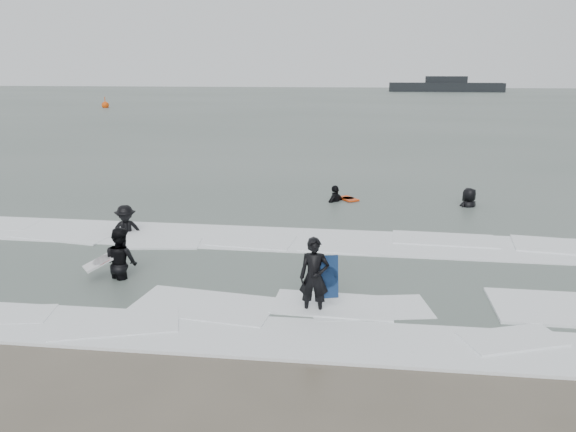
# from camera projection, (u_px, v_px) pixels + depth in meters

# --- Properties ---
(ground) EXTENTS (320.00, 320.00, 0.00)m
(ground) POSITION_uv_depth(u_px,v_px,m) (255.00, 325.00, 11.96)
(ground) COLOR brown
(ground) RESTS_ON ground
(sea) EXTENTS (320.00, 320.00, 0.00)m
(sea) POSITION_uv_depth(u_px,v_px,m) (355.00, 103.00, 88.56)
(sea) COLOR #47544C
(sea) RESTS_ON ground
(surfer_centre) EXTENTS (0.67, 0.45, 1.79)m
(surfer_centre) POSITION_uv_depth(u_px,v_px,m) (314.00, 314.00, 12.46)
(surfer_centre) COLOR black
(surfer_centre) RESTS_ON ground
(surfer_wading) EXTENTS (1.17, 1.09, 1.93)m
(surfer_wading) POSITION_uv_depth(u_px,v_px,m) (123.00, 278.00, 14.61)
(surfer_wading) COLOR black
(surfer_wading) RESTS_ON ground
(surfer_breaker) EXTENTS (1.36, 1.09, 1.84)m
(surfer_breaker) POSITION_uv_depth(u_px,v_px,m) (127.00, 234.00, 18.50)
(surfer_breaker) COLOR black
(surfer_breaker) RESTS_ON ground
(surfer_right_near) EXTENTS (1.00, 1.16, 1.87)m
(surfer_right_near) POSITION_uv_depth(u_px,v_px,m) (335.00, 202.00, 22.93)
(surfer_right_near) COLOR black
(surfer_right_near) RESTS_ON ground
(surfer_right_far) EXTENTS (1.13, 1.07, 1.95)m
(surfer_right_far) POSITION_uv_depth(u_px,v_px,m) (468.00, 208.00, 22.04)
(surfer_right_far) COLOR black
(surfer_right_far) RESTS_ON ground
(surf_foam) EXTENTS (30.03, 9.06, 0.09)m
(surf_foam) POSITION_uv_depth(u_px,v_px,m) (281.00, 265.00, 15.49)
(surf_foam) COLOR white
(surf_foam) RESTS_ON ground
(bodyboards) EXTENTS (6.87, 11.76, 1.25)m
(bodyboards) POSITION_uv_depth(u_px,v_px,m) (272.00, 235.00, 16.64)
(bodyboards) COLOR #10254C
(bodyboards) RESTS_ON ground
(buoy) EXTENTS (1.00, 1.00, 1.65)m
(buoy) POSITION_uv_depth(u_px,v_px,m) (105.00, 105.00, 78.36)
(buoy) COLOR #D44309
(buoy) RESTS_ON ground
(vessel_horizon) EXTENTS (26.60, 4.75, 3.61)m
(vessel_horizon) POSITION_uv_depth(u_px,v_px,m) (446.00, 86.00, 134.11)
(vessel_horizon) COLOR black
(vessel_horizon) RESTS_ON ground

